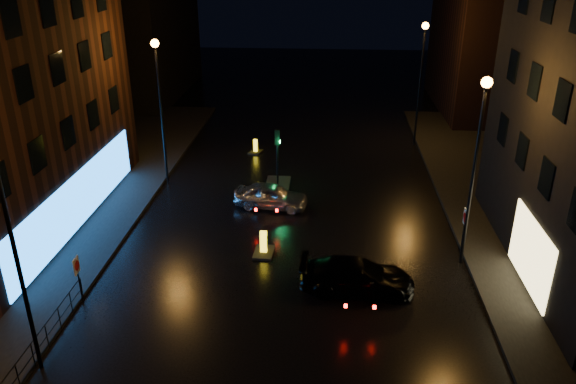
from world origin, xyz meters
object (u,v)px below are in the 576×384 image
silver_hatchback (271,196)px  road_sign_right (465,222)px  bollard_near (264,249)px  traffic_signal (278,178)px  road_sign_left (77,269)px  bollard_far (256,150)px  dark_sedan (357,276)px

silver_hatchback → road_sign_right: bearing=-108.0°
bollard_near → road_sign_right: size_ratio=0.58×
silver_hatchback → road_sign_right: road_sign_right is taller
traffic_signal → bollard_near: (0.07, -7.92, -0.25)m
traffic_signal → road_sign_left: bearing=-118.6°
road_sign_left → bollard_far: bearing=71.9°
traffic_signal → silver_hatchback: traffic_signal is taller
traffic_signal → road_sign_right: bearing=-39.1°
dark_sedan → bollard_near: (-4.15, 2.68, -0.43)m
dark_sedan → road_sign_right: bearing=-55.3°
road_sign_right → road_sign_left: bearing=16.3°
bollard_far → road_sign_right: (11.10, -12.90, 1.53)m
bollard_far → traffic_signal: bearing=-51.8°
traffic_signal → bollard_far: bearing=110.1°
traffic_signal → road_sign_left: 14.03m
traffic_signal → road_sign_right: traffic_signal is taller
road_sign_left → silver_hatchback: bearing=51.4°
silver_hatchback → bollard_far: (-1.92, 8.45, -0.46)m
road_sign_left → bollard_near: bearing=29.5°
silver_hatchback → road_sign_left: bearing=152.5°
silver_hatchback → bollard_far: bearing=20.6°
silver_hatchback → dark_sedan: 8.78m
bollard_near → road_sign_right: 9.16m
dark_sedan → bollard_near: 4.96m
silver_hatchback → bollard_far: size_ratio=3.17×
dark_sedan → road_sign_left: bearing=100.2°
bollard_near → silver_hatchback: bearing=94.4°
road_sign_right → bollard_far: bearing=-50.2°
silver_hatchback → bollard_far: silver_hatchback is taller
silver_hatchback → dark_sedan: (4.31, -7.65, 0.01)m
bollard_near → road_sign_left: road_sign_left is taller
silver_hatchback → bollard_near: bearing=-170.4°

